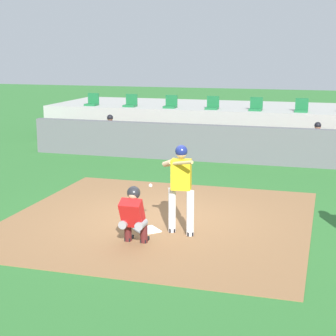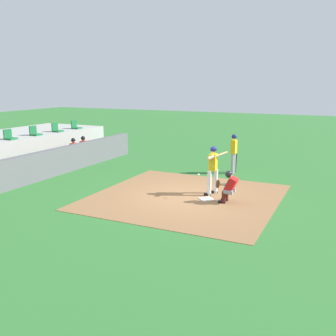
{
  "view_description": "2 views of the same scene",
  "coord_description": "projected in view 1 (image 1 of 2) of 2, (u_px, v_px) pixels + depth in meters",
  "views": [
    {
      "loc": [
        3.4,
        -10.89,
        3.62
      ],
      "look_at": [
        0.0,
        0.7,
        1.0
      ],
      "focal_mm": 58.99,
      "sensor_mm": 36.0,
      "label": 1
    },
    {
      "loc": [
        -12.26,
        -5.12,
        4.0
      ],
      "look_at": [
        0.0,
        0.7,
        1.0
      ],
      "focal_mm": 41.07,
      "sensor_mm": 36.0,
      "label": 2
    }
  ],
  "objects": [
    {
      "name": "dugout_wall",
      "position": [
        218.0,
        144.0,
        17.89
      ],
      "size": [
        13.0,
        0.3,
        1.2
      ],
      "primitive_type": "cube",
      "color": "#59595E",
      "rests_on": "ground"
    },
    {
      "name": "dugout_player_0",
      "position": [
        109.0,
        132.0,
        19.8
      ],
      "size": [
        0.49,
        0.7,
        1.3
      ],
      "color": "#939399",
      "rests_on": "ground"
    },
    {
      "name": "stadium_seat_5",
      "position": [
        301.0,
        108.0,
        19.72
      ],
      "size": [
        0.46,
        0.46,
        0.48
      ],
      "color": "#196033",
      "rests_on": "stands_platform"
    },
    {
      "name": "stadium_seat_0",
      "position": [
        92.0,
        102.0,
        21.95
      ],
      "size": [
        0.46,
        0.46,
        0.48
      ],
      "color": "#196033",
      "rests_on": "stands_platform"
    },
    {
      "name": "stadium_seat_3",
      "position": [
        212.0,
        106.0,
        20.61
      ],
      "size": [
        0.46,
        0.46,
        0.48
      ],
      "color": "#196033",
      "rests_on": "stands_platform"
    },
    {
      "name": "dirt_infield",
      "position": [
        159.0,
        219.0,
        11.92
      ],
      "size": [
        6.4,
        6.4,
        0.01
      ],
      "primitive_type": "cube",
      "color": "olive",
      "rests_on": "ground"
    },
    {
      "name": "stands_platform",
      "position": [
        240.0,
        123.0,
        21.99
      ],
      "size": [
        15.0,
        4.4,
        1.4
      ],
      "primitive_type": "cube",
      "color": "#9E9E99",
      "rests_on": "ground"
    },
    {
      "name": "stadium_seat_2",
      "position": [
        171.0,
        104.0,
        21.06
      ],
      "size": [
        0.46,
        0.46,
        0.48
      ],
      "color": "#196033",
      "rests_on": "stands_platform"
    },
    {
      "name": "dugout_bench",
      "position": [
        224.0,
        150.0,
        18.9
      ],
      "size": [
        11.8,
        0.44,
        0.45
      ],
      "primitive_type": "cube",
      "color": "olive",
      "rests_on": "ground"
    },
    {
      "name": "batter_at_plate",
      "position": [
        181.0,
        184.0,
        10.78
      ],
      "size": [
        0.75,
        0.7,
        1.8
      ],
      "color": "silver",
      "rests_on": "ground"
    },
    {
      "name": "dugout_player_1",
      "position": [
        317.0,
        142.0,
        17.82
      ],
      "size": [
        0.49,
        0.7,
        1.3
      ],
      "color": "#939399",
      "rests_on": "ground"
    },
    {
      "name": "catcher_crouched",
      "position": [
        134.0,
        213.0,
        10.33
      ],
      "size": [
        0.48,
        1.43,
        1.13
      ],
      "color": "gray",
      "rests_on": "ground"
    },
    {
      "name": "home_plate",
      "position": [
        147.0,
        230.0,
        11.16
      ],
      "size": [
        0.62,
        0.62,
        0.02
      ],
      "primitive_type": "cube",
      "rotation": [
        0.0,
        0.0,
        0.79
      ],
      "color": "white",
      "rests_on": "dirt_infield"
    },
    {
      "name": "ground_plane",
      "position": [
        159.0,
        220.0,
        11.92
      ],
      "size": [
        80.0,
        80.0,
        0.0
      ],
      "primitive_type": "plane",
      "color": "#2D6B2D"
    },
    {
      "name": "stadium_seat_1",
      "position": [
        131.0,
        103.0,
        21.5
      ],
      "size": [
        0.46,
        0.46,
        0.48
      ],
      "color": "#196033",
      "rests_on": "stands_platform"
    },
    {
      "name": "stadium_seat_4",
      "position": [
        256.0,
        107.0,
        20.16
      ],
      "size": [
        0.46,
        0.46,
        0.48
      ],
      "color": "#196033",
      "rests_on": "stands_platform"
    }
  ]
}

